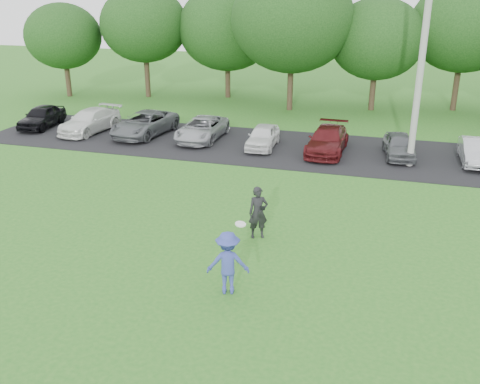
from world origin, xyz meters
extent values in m
plane|color=#266D1F|center=(0.00, 0.00, 0.00)|extent=(100.00, 100.00, 0.00)
cube|color=black|center=(0.00, 13.00, 0.01)|extent=(32.00, 6.50, 0.03)
cylinder|color=#A2A29D|center=(5.30, 11.86, 5.31)|extent=(0.28, 0.28, 10.61)
imported|color=#38449F|center=(0.77, -0.23, 0.84)|extent=(1.22, 0.90, 1.69)
cylinder|color=white|center=(1.09, -0.18, 1.94)|extent=(0.27, 0.27, 0.09)
imported|color=black|center=(0.70, 3.11, 0.83)|extent=(0.72, 0.62, 1.67)
cube|color=black|center=(0.88, 2.93, 1.08)|extent=(0.17, 0.15, 0.10)
imported|color=black|center=(-14.30, 13.23, 0.63)|extent=(1.78, 3.66, 1.20)
imported|color=silver|center=(-11.19, 13.04, 0.62)|extent=(2.17, 4.28, 1.19)
imported|color=#5B5E63|center=(-8.06, 13.27, 0.64)|extent=(2.56, 4.61, 1.22)
imported|color=#A7A9AE|center=(-4.89, 13.29, 0.60)|extent=(1.89, 4.07, 1.13)
imported|color=white|center=(-1.56, 12.78, 0.58)|extent=(1.40, 3.25, 1.09)
imported|color=#4F1114|center=(1.56, 12.79, 0.62)|extent=(1.76, 4.14, 1.19)
imported|color=#56595D|center=(4.81, 13.03, 0.58)|extent=(1.69, 3.34, 1.09)
imported|color=#ADAFB4|center=(8.04, 12.98, 0.57)|extent=(1.20, 3.27, 1.07)
cylinder|color=#38281C|center=(-18.00, 21.60, 1.10)|extent=(0.36, 0.36, 2.20)
ellipsoid|color=#214C19|center=(-18.00, 21.60, 4.15)|extent=(5.20, 5.20, 4.42)
cylinder|color=#38281C|center=(-12.50, 23.00, 1.35)|extent=(0.36, 0.36, 2.70)
ellipsoid|color=#214C19|center=(-12.50, 23.00, 4.93)|extent=(5.94, 5.94, 5.05)
cylinder|color=#38281C|center=(-7.00, 24.40, 1.10)|extent=(0.36, 0.36, 2.20)
ellipsoid|color=#214C19|center=(-7.00, 24.40, 4.71)|extent=(6.68, 6.68, 5.68)
cylinder|color=#38281C|center=(-2.00, 21.60, 1.35)|extent=(0.36, 0.36, 2.70)
ellipsoid|color=#214C19|center=(-2.00, 21.60, 5.48)|extent=(7.42, 7.42, 6.31)
cylinder|color=#38281C|center=(3.00, 23.00, 1.10)|extent=(0.36, 0.36, 2.20)
ellipsoid|color=#214C19|center=(3.00, 23.00, 4.36)|extent=(5.76, 5.76, 4.90)
cylinder|color=#38281C|center=(8.00, 24.40, 1.35)|extent=(0.36, 0.36, 2.70)
ellipsoid|color=#214C19|center=(8.00, 24.40, 5.14)|extent=(6.50, 6.50, 5.53)
camera|label=1|loc=(4.42, -11.63, 7.40)|focal=40.00mm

